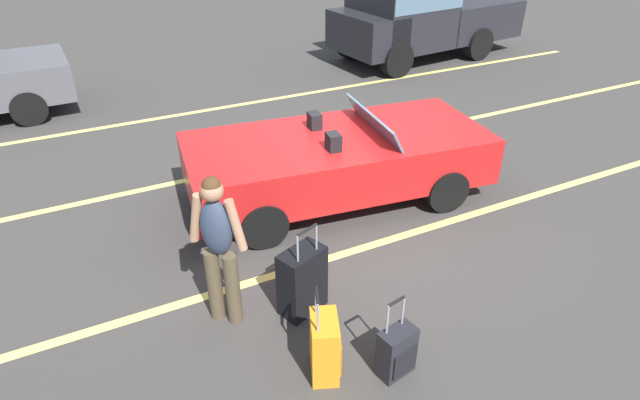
{
  "coord_description": "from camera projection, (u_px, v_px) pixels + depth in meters",
  "views": [
    {
      "loc": [
        -3.13,
        -5.72,
        3.84
      ],
      "look_at": [
        -0.82,
        -1.11,
        0.75
      ],
      "focal_mm": 29.48,
      "sensor_mm": 36.0,
      "label": 1
    }
  ],
  "objects": [
    {
      "name": "ground_plane",
      "position": [
        337.0,
        196.0,
        7.56
      ],
      "size": [
        80.0,
        80.0,
        0.0
      ],
      "primitive_type": "plane",
      "color": "#383533"
    },
    {
      "name": "suitcase_large_black",
      "position": [
        302.0,
        281.0,
        5.37
      ],
      "size": [
        0.55,
        0.44,
        1.05
      ],
      "rotation": [
        0.0,
        0.0,
        1.94
      ],
      "color": "black",
      "rests_on": "ground_plane"
    },
    {
      "name": "parked_pickup_truck_near",
      "position": [
        416.0,
        15.0,
        13.0
      ],
      "size": [
        5.17,
        2.46,
        2.1
      ],
      "rotation": [
        0.0,
        0.0,
        3.25
      ],
      "color": "black",
      "rests_on": "ground_plane"
    },
    {
      "name": "lot_line_mid",
      "position": [
        296.0,
        157.0,
        8.67
      ],
      "size": [
        18.0,
        0.12,
        0.01
      ],
      "primitive_type": "cube",
      "color": "#EAE066",
      "rests_on": "ground_plane"
    },
    {
      "name": "suitcase_medium_bright",
      "position": [
        325.0,
        347.0,
        4.68
      ],
      "size": [
        0.38,
        0.46,
        0.93
      ],
      "rotation": [
        0.0,
        0.0,
        5.9
      ],
      "color": "orange",
      "rests_on": "ground_plane"
    },
    {
      "name": "suitcase_small_carryon",
      "position": [
        397.0,
        352.0,
        4.7
      ],
      "size": [
        0.37,
        0.27,
        0.82
      ],
      "rotation": [
        0.0,
        0.0,
        4.9
      ],
      "color": "black",
      "rests_on": "ground_plane"
    },
    {
      "name": "lot_line_near",
      "position": [
        384.0,
        242.0,
        6.6
      ],
      "size": [
        18.0,
        0.12,
        0.01
      ],
      "primitive_type": "cube",
      "color": "#EAE066",
      "rests_on": "ground_plane"
    },
    {
      "name": "convertible_car",
      "position": [
        351.0,
        157.0,
        7.32
      ],
      "size": [
        4.32,
        2.26,
        1.24
      ],
      "rotation": [
        0.0,
        0.0,
        -0.13
      ],
      "color": "red",
      "rests_on": "ground_plane"
    },
    {
      "name": "lot_line_far",
      "position": [
        241.0,
        105.0,
        10.74
      ],
      "size": [
        18.0,
        0.12,
        0.01
      ],
      "primitive_type": "cube",
      "color": "#EAE066",
      "rests_on": "ground_plane"
    },
    {
      "name": "traveler_person",
      "position": [
        218.0,
        244.0,
        4.96
      ],
      "size": [
        0.5,
        0.48,
        1.65
      ],
      "rotation": [
        0.0,
        0.0,
        0.8
      ],
      "color": "#4C3F2D",
      "rests_on": "ground_plane"
    }
  ]
}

